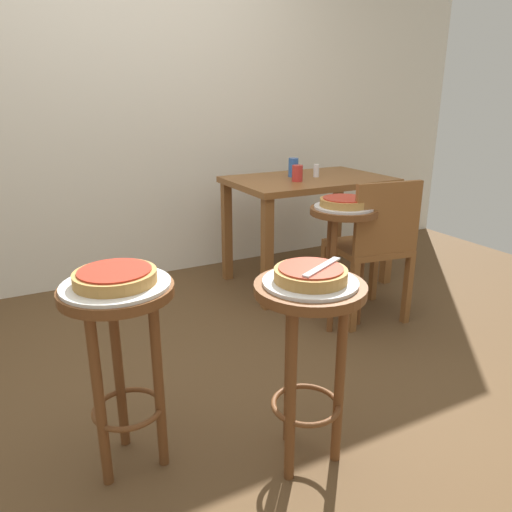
{
  "coord_description": "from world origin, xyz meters",
  "views": [
    {
      "loc": [
        -0.75,
        -1.82,
        1.29
      ],
      "look_at": [
        0.17,
        -0.06,
        0.63
      ],
      "focal_mm": 34.03,
      "sensor_mm": 36.0,
      "label": 1
    }
  ],
  "objects": [
    {
      "name": "serving_plate_leftside",
      "position": [
        0.89,
        0.27,
        0.71
      ],
      "size": [
        0.33,
        0.33,
        0.01
      ],
      "primitive_type": "cylinder",
      "color": "silver",
      "rests_on": "stool_leftside"
    },
    {
      "name": "serving_plate_middle",
      "position": [
        -0.47,
        -0.31,
        0.71
      ],
      "size": [
        0.36,
        0.36,
        0.01
      ],
      "primitive_type": "cylinder",
      "color": "white",
      "rests_on": "stool_middle"
    },
    {
      "name": "pizza_foreground",
      "position": [
        0.1,
        -0.59,
        0.73
      ],
      "size": [
        0.24,
        0.24,
        0.05
      ],
      "color": "#B78442",
      "rests_on": "serving_plate_foreground"
    },
    {
      "name": "wooden_chair",
      "position": [
        1.1,
        0.24,
        0.47
      ],
      "size": [
        0.45,
        0.45,
        0.85
      ],
      "color": "brown",
      "rests_on": "ground_plane"
    },
    {
      "name": "pizza_server_knife",
      "position": [
        0.13,
        -0.61,
        0.76
      ],
      "size": [
        0.21,
        0.12,
        0.01
      ],
      "primitive_type": "cube",
      "rotation": [
        0.0,
        0.0,
        0.47
      ],
      "color": "silver",
      "rests_on": "pizza_foreground"
    },
    {
      "name": "pizza_middle",
      "position": [
        -0.47,
        -0.31,
        0.73
      ],
      "size": [
        0.27,
        0.27,
        0.05
      ],
      "color": "#B78442",
      "rests_on": "serving_plate_middle"
    },
    {
      "name": "cup_far_edge",
      "position": [
        1.04,
        1.04,
        0.82
      ],
      "size": [
        0.07,
        0.07,
        0.13
      ],
      "primitive_type": "cylinder",
      "color": "#3360B2",
      "rests_on": "dining_table"
    },
    {
      "name": "serving_plate_foreground",
      "position": [
        0.1,
        -0.59,
        0.71
      ],
      "size": [
        0.32,
        0.32,
        0.01
      ],
      "primitive_type": "cylinder",
      "color": "silver",
      "rests_on": "stool_foreground"
    },
    {
      "name": "ground_plane",
      "position": [
        0.0,
        0.0,
        0.0
      ],
      "size": [
        6.0,
        6.0,
        0.0
      ],
      "primitive_type": "plane",
      "color": "brown"
    },
    {
      "name": "stool_leftside",
      "position": [
        0.89,
        0.27,
        0.51
      ],
      "size": [
        0.37,
        0.37,
        0.7
      ],
      "color": "brown",
      "rests_on": "ground_plane"
    },
    {
      "name": "cup_near_edge",
      "position": [
        0.96,
        0.87,
        0.81
      ],
      "size": [
        0.07,
        0.07,
        0.11
      ],
      "primitive_type": "cylinder",
      "color": "red",
      "rests_on": "dining_table"
    },
    {
      "name": "condiment_shaker",
      "position": [
        1.18,
        0.96,
        0.8
      ],
      "size": [
        0.04,
        0.04,
        0.09
      ],
      "primitive_type": "cylinder",
      "color": "white",
      "rests_on": "dining_table"
    },
    {
      "name": "stool_middle",
      "position": [
        -0.47,
        -0.31,
        0.51
      ],
      "size": [
        0.37,
        0.37,
        0.7
      ],
      "color": "brown",
      "rests_on": "ground_plane"
    },
    {
      "name": "pizza_leftside",
      "position": [
        0.89,
        0.27,
        0.73
      ],
      "size": [
        0.27,
        0.27,
        0.05
      ],
      "color": "#B78442",
      "rests_on": "serving_plate_leftside"
    },
    {
      "name": "back_wall",
      "position": [
        0.0,
        1.65,
        1.5
      ],
      "size": [
        6.0,
        0.1,
        3.0
      ],
      "primitive_type": "cube",
      "color": "silver",
      "rests_on": "ground_plane"
    },
    {
      "name": "stool_foreground",
      "position": [
        0.1,
        -0.59,
        0.51
      ],
      "size": [
        0.37,
        0.37,
        0.7
      ],
      "color": "brown",
      "rests_on": "ground_plane"
    },
    {
      "name": "dining_table",
      "position": [
        1.11,
        0.95,
        0.64
      ],
      "size": [
        1.07,
        0.7,
        0.75
      ],
      "color": "brown",
      "rests_on": "ground_plane"
    }
  ]
}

